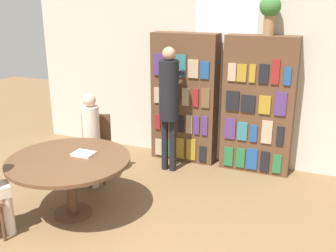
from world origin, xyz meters
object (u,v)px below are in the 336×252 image
chair_left_side (95,143)px  librarian_standing (169,98)px  seated_reader_left (90,135)px  bookshelf_left (185,98)px  bookshelf_right (258,106)px  flower_vase (270,10)px  reading_table (69,166)px

chair_left_side → librarian_standing: librarian_standing is taller
seated_reader_left → bookshelf_left: bearing=-140.1°
bookshelf_right → seated_reader_left: size_ratio=1.58×
bookshelf_right → chair_left_side: bookshelf_right is taller
bookshelf_left → chair_left_side: (-0.91, -1.11, -0.47)m
chair_left_side → seated_reader_left: (0.05, -0.18, 0.18)m
librarian_standing → bookshelf_right: bearing=23.4°
seated_reader_left → librarian_standing: (0.81, 0.79, 0.41)m
flower_vase → bookshelf_right: bearing=-175.8°
reading_table → seated_reader_left: 0.85m
bookshelf_left → bookshelf_right: size_ratio=1.00×
chair_left_side → seated_reader_left: 0.26m
bookshelf_right → librarian_standing: bearing=-156.6°
bookshelf_left → librarian_standing: bookshelf_left is taller
bookshelf_right → reading_table: bookshelf_right is taller
librarian_standing → flower_vase: bearing=22.5°
seated_reader_left → chair_left_side: bearing=-90.0°
reading_table → bookshelf_right: bearing=50.5°
flower_vase → seated_reader_left: 2.88m
bookshelf_right → chair_left_side: 2.35m
bookshelf_right → flower_vase: size_ratio=3.83×
bookshelf_left → seated_reader_left: bearing=-123.8°
chair_left_side → flower_vase: bearing=-168.2°
reading_table → bookshelf_left: bearing=73.4°
bookshelf_left → reading_table: size_ratio=1.41×
reading_table → librarian_standing: 1.76m
bookshelf_left → chair_left_side: bearing=-129.5°
bookshelf_right → flower_vase: 1.30m
librarian_standing → bookshelf_left: bearing=84.1°
bookshelf_left → bookshelf_right: bearing=-0.0°
bookshelf_left → flower_vase: bearing=0.2°
seated_reader_left → librarian_standing: size_ratio=0.69×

